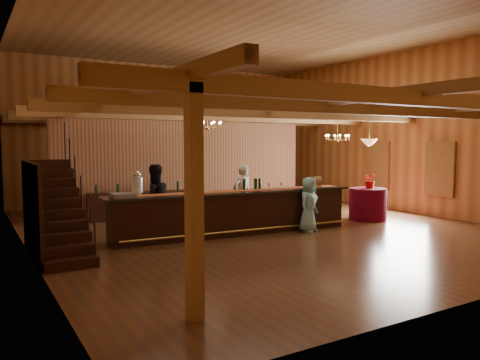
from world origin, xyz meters
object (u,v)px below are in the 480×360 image
round_table (368,204)px  bartender (242,196)px  raffle_drum (316,181)px  guest (309,204)px  chandelier_left (208,125)px  staff_second (154,201)px  floor_plant (239,190)px  chandelier_right (337,137)px  backbar_shelf (139,205)px  tasting_bar (235,212)px  pendant_lamp (369,142)px  beverage_dispenser (137,184)px

round_table → bartender: 4.07m
raffle_drum → guest: guest is taller
chandelier_left → staff_second: 2.79m
round_table → floor_plant: 4.94m
chandelier_right → floor_plant: 4.18m
backbar_shelf → chandelier_right: (5.97, -2.43, 2.14)m
tasting_bar → chandelier_left: (-0.07, 1.39, 2.32)m
round_table → bartender: size_ratio=0.64×
staff_second → guest: bearing=157.0°
chandelier_right → guest: (-2.72, -1.92, -1.83)m
raffle_drum → floor_plant: 4.66m
tasting_bar → bartender: (0.73, 0.84, 0.31)m
bartender → floor_plant: (1.97, 3.52, -0.28)m
staff_second → chandelier_left: bearing=-162.6°
backbar_shelf → chandelier_left: 3.57m
chandelier_right → staff_second: size_ratio=0.43×
bartender → raffle_drum: bearing=139.5°
floor_plant → staff_second: bearing=-142.0°
pendant_lamp → staff_second: bearing=172.1°
staff_second → beverage_dispenser: bearing=37.5°
staff_second → round_table: bearing=170.1°
raffle_drum → guest: bearing=-143.4°
staff_second → floor_plant: (4.64, 3.63, -0.32)m
round_table → chandelier_left: (-4.73, 1.56, 2.40)m
raffle_drum → chandelier_right: 2.82m
raffle_drum → backbar_shelf: (-3.89, 3.86, -0.88)m
chandelier_left → floor_plant: bearing=46.9°
raffle_drum → backbar_shelf: raffle_drum is taller
chandelier_right → pendant_lamp: 1.38m
tasting_bar → bartender: bearing=53.3°
pendant_lamp → round_table: bearing=180.0°
tasting_bar → guest: (1.88, -0.73, 0.16)m
raffle_drum → chandelier_left: (-2.60, 1.63, 1.59)m
chandelier_left → staff_second: size_ratio=0.43×
backbar_shelf → chandelier_left: chandelier_left is taller
tasting_bar → backbar_shelf: 3.87m
raffle_drum → pendant_lamp: 2.39m
guest → floor_plant: (0.83, 5.09, -0.13)m
beverage_dispenser → guest: (4.41, -0.97, -0.68)m
tasting_bar → floor_plant: floor_plant is taller
backbar_shelf → bartender: (2.10, -2.78, 0.46)m
chandelier_left → guest: (1.95, -2.12, -2.16)m
beverage_dispenser → staff_second: (0.59, 0.49, -0.49)m
chandelier_right → pendant_lamp: size_ratio=0.89×
beverage_dispenser → raffle_drum: 5.08m
beverage_dispenser → staff_second: 0.91m
chandelier_left → pendant_lamp: 5.00m
guest → pendant_lamp: bearing=-12.9°
tasting_bar → pendant_lamp: pendant_lamp is taller
pendant_lamp → chandelier_left: bearing=161.7°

